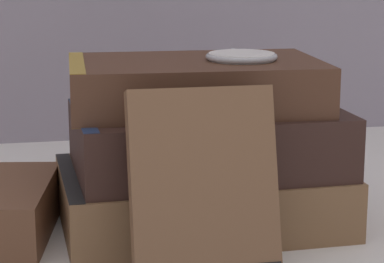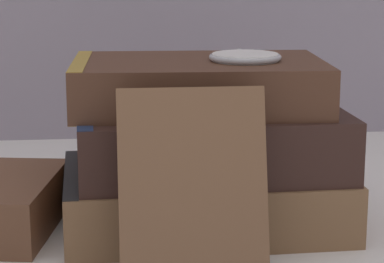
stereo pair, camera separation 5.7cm
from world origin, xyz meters
The scene contains 7 objects.
ground_plane centered at (0.00, 0.00, 0.00)m, with size 3.00×3.00×0.00m, color silver.
book_flat_bottom centered at (0.02, 0.06, 0.02)m, with size 0.24×0.16×0.05m.
book_flat_middle centered at (0.03, 0.06, 0.07)m, with size 0.22×0.15×0.05m.
book_flat_top centered at (0.02, 0.06, 0.12)m, with size 0.21×0.14×0.04m.
book_leaning_front centered at (0.01, -0.05, 0.06)m, with size 0.10×0.06×0.14m.
pocket_watch centered at (0.06, 0.06, 0.14)m, with size 0.06×0.06×0.01m.
reading_glasses centered at (-0.03, 0.21, 0.00)m, with size 0.12×0.09×0.00m.
Camera 2 is at (-0.05, -0.59, 0.23)m, focal length 75.00 mm.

